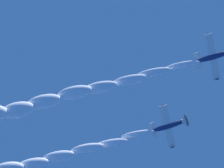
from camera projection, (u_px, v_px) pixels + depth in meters
name	position (u px, v px, depth m)	size (l,w,h in m)	color
airplane_lead	(215.00, 56.00, 83.08)	(7.29, 7.12, 2.84)	navy
airplane_left_wingman	(170.00, 125.00, 87.01)	(7.29, 7.13, 2.96)	navy
smoke_trail_lead	(13.00, 111.00, 79.65)	(35.66, 39.30, 10.12)	white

